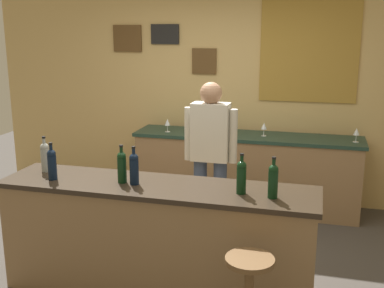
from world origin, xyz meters
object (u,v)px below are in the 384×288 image
wine_bottle_e (241,176)px  wine_glass_e (356,132)px  wine_glass_b (196,123)px  bartender (210,152)px  wine_bottle_d (134,168)px  wine_bottle_f (273,180)px  wine_glass_a (167,123)px  wine_bottle_b (52,163)px  wine_bottle_c (122,166)px  wine_glass_c (235,125)px  wine_glass_d (264,127)px  wine_bottle_a (45,156)px

wine_bottle_e → wine_glass_e: wine_bottle_e is taller
wine_bottle_e → wine_glass_b: wine_bottle_e is taller
bartender → wine_glass_b: size_ratio=10.45×
wine_bottle_e → wine_glass_b: (-0.88, 2.04, -0.05)m
wine_bottle_d → wine_bottle_f: (1.07, -0.03, 0.00)m
wine_bottle_e → wine_glass_a: size_ratio=1.97×
wine_bottle_b → wine_bottle_c: size_ratio=1.00×
wine_glass_c → wine_bottle_d: bearing=-101.4°
wine_glass_a → wine_bottle_b: bearing=-98.4°
wine_bottle_e → wine_glass_d: (-0.08, 2.07, -0.05)m
bartender → wine_bottle_d: (-0.37, -1.05, 0.12)m
wine_glass_a → wine_glass_c: (0.80, 0.10, 0.00)m
wine_bottle_b → wine_bottle_d: size_ratio=1.00×
wine_bottle_a → bartender: bearing=37.1°
wine_bottle_d → bartender: bearing=70.8°
wine_glass_a → wine_bottle_e: bearing=-58.5°
wine_glass_b → wine_glass_d: same height
bartender → wine_bottle_f: size_ratio=5.29×
wine_bottle_a → wine_glass_a: 1.94m
wine_glass_a → wine_glass_c: same height
wine_bottle_a → wine_bottle_d: bearing=-8.3°
wine_bottle_f → wine_glass_b: size_ratio=1.97×
wine_bottle_c → wine_glass_d: 2.24m
wine_bottle_a → wine_glass_c: (1.28, 1.97, -0.05)m
wine_bottle_f → wine_glass_e: bearing=71.4°
wine_bottle_f → wine_glass_b: 2.36m
wine_bottle_a → wine_glass_d: size_ratio=1.97×
wine_bottle_a → wine_bottle_b: size_ratio=1.00×
wine_bottle_d → wine_bottle_c: bearing=170.7°
wine_glass_c → wine_glass_a: bearing=-173.0°
wine_bottle_f → wine_glass_c: wine_bottle_f is taller
wine_bottle_c → wine_glass_d: bearing=67.0°
wine_bottle_b → wine_glass_b: wine_bottle_b is taller
wine_bottle_e → wine_glass_d: size_ratio=1.97×
wine_bottle_e → wine_glass_e: 2.23m
wine_bottle_e → wine_glass_e: (0.93, 2.02, -0.05)m
bartender → wine_glass_b: (-0.40, 1.00, 0.07)m
wine_bottle_c → wine_glass_c: wine_bottle_c is taller
wine_bottle_d → wine_glass_a: size_ratio=1.97×
wine_bottle_a → wine_bottle_f: same height
wine_bottle_f → wine_glass_e: wine_bottle_f is taller
wine_glass_e → wine_bottle_e: bearing=-114.6°
wine_bottle_b → wine_glass_a: size_ratio=1.97×
wine_bottle_d → wine_glass_b: bearing=91.0°
bartender → wine_bottle_e: bartender is taller
wine_glass_b → wine_glass_d: size_ratio=1.00×
wine_bottle_a → wine_glass_d: (1.62, 1.95, -0.05)m
wine_bottle_c → wine_glass_e: (1.88, 2.01, -0.05)m
wine_glass_d → wine_bottle_c: bearing=-113.0°
wine_glass_d → wine_glass_e: bearing=-2.6°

